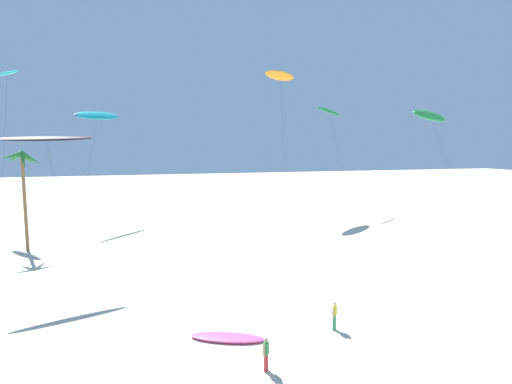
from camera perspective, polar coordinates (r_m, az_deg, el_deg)
name	(u,v)px	position (r m, az deg, el deg)	size (l,w,h in m)	color
palm_tree_0	(23,169)	(46.90, -29.59, 2.76)	(3.62, 3.36, 10.10)	olive
flying_kite_0	(7,73)	(60.59, -31.22, 13.87)	(4.34, 11.83, 19.78)	#19B2B7
flying_kite_1	(98,116)	(61.51, -21.03, 9.85)	(6.40, 9.01, 15.57)	#19B2B7
flying_kite_2	(45,139)	(35.24, -27.15, 6.59)	(6.87, 11.21, 11.47)	black
flying_kite_3	(430,116)	(50.39, 22.90, 9.72)	(6.67, 5.83, 14.85)	green
flying_kite_4	(280,76)	(65.74, 3.36, 15.77)	(6.97, 7.98, 22.01)	orange
flying_kite_5	(329,111)	(68.77, 10.13, 10.94)	(5.88, 10.65, 17.04)	green
grounded_kite_2	(227,337)	(24.00, -4.00, -19.43)	(4.23, 2.75, 0.24)	#EA5193
person_near_left	(334,314)	(25.12, 10.81, -16.31)	(0.40, 0.37, 1.69)	#338E56
person_mid_field	(266,353)	(20.78, 1.40, -21.35)	(0.38, 0.39, 1.64)	red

